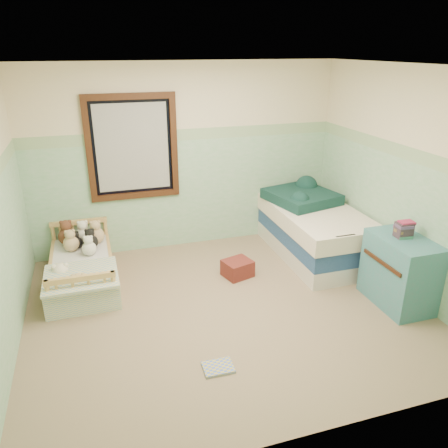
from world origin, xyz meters
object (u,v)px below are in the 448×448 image
object	(u,v)px
plush_floor_cream	(63,285)
twin_bed_frame	(311,245)
plush_floor_tan	(80,292)
floor_book	(218,367)
red_pillow	(238,268)
toddler_bed_frame	(83,275)
dresser	(400,272)

from	to	relation	value
plush_floor_cream	twin_bed_frame	distance (m)	3.25
plush_floor_tan	floor_book	bearing A→B (deg)	-52.79
red_pillow	twin_bed_frame	bearing A→B (deg)	15.11
toddler_bed_frame	twin_bed_frame	world-z (taller)	twin_bed_frame
toddler_bed_frame	floor_book	xyz separation A→B (m)	(1.12, -1.96, -0.08)
plush_floor_tan	twin_bed_frame	world-z (taller)	plush_floor_tan
toddler_bed_frame	plush_floor_tan	world-z (taller)	plush_floor_tan
toddler_bed_frame	dresser	xyz separation A→B (m)	(3.32, -1.51, 0.30)
twin_bed_frame	plush_floor_tan	bearing A→B (deg)	-173.26
plush_floor_tan	red_pillow	distance (m)	1.87
dresser	red_pillow	size ratio (longest dim) A/B	2.35
plush_floor_tan	dresser	size ratio (longest dim) A/B	0.31
twin_bed_frame	floor_book	world-z (taller)	twin_bed_frame
toddler_bed_frame	plush_floor_cream	distance (m)	0.34
red_pillow	floor_book	world-z (taller)	red_pillow
toddler_bed_frame	floor_book	bearing A→B (deg)	-60.24
plush_floor_tan	dresser	xyz separation A→B (m)	(3.35, -1.06, 0.27)
toddler_bed_frame	plush_floor_cream	size ratio (longest dim) A/B	5.24
plush_floor_cream	twin_bed_frame	world-z (taller)	plush_floor_cream
toddler_bed_frame	red_pillow	xyz separation A→B (m)	(1.84, -0.40, 0.01)
toddler_bed_frame	plush_floor_tan	xyz separation A→B (m)	(-0.03, -0.44, 0.03)
plush_floor_tan	floor_book	world-z (taller)	plush_floor_tan
red_pillow	floor_book	xyz separation A→B (m)	(-0.71, -1.56, -0.09)
plush_floor_cream	plush_floor_tan	xyz separation A→B (m)	(0.19, -0.19, -0.02)
plush_floor_cream	plush_floor_tan	distance (m)	0.27
plush_floor_cream	red_pillow	distance (m)	2.06
dresser	twin_bed_frame	bearing A→B (deg)	101.76
plush_floor_cream	floor_book	size ratio (longest dim) A/B	1.03
plush_floor_cream	plush_floor_tan	size ratio (longest dim) A/B	1.16
dresser	red_pillow	xyz separation A→B (m)	(-1.49, 1.10, -0.29)
dresser	floor_book	xyz separation A→B (m)	(-2.20, -0.46, -0.38)
dresser	floor_book	distance (m)	2.28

